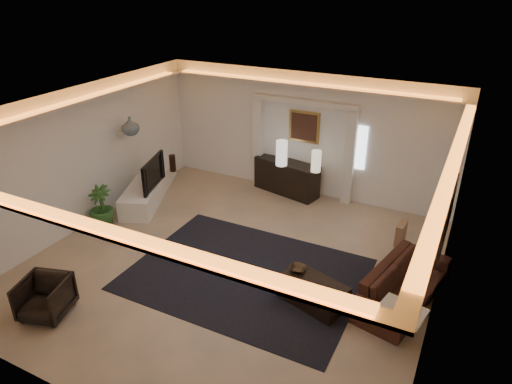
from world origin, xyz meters
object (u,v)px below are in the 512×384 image
at_px(console, 287,177).
at_px(armchair, 45,298).
at_px(sofa, 404,284).
at_px(coffee_table, 313,292).

xyz_separation_m(console, armchair, (-1.58, -5.79, -0.08)).
xyz_separation_m(sofa, coffee_table, (-1.29, -0.74, -0.11)).
height_order(console, sofa, console).
bearing_deg(console, armchair, -92.33).
bearing_deg(sofa, armchair, 133.24).
height_order(sofa, coffee_table, sofa).
distance_m(console, sofa, 4.42).
xyz_separation_m(console, sofa, (3.33, -2.90, -0.09)).
bearing_deg(sofa, console, 61.69).
relative_size(console, sofa, 0.76).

